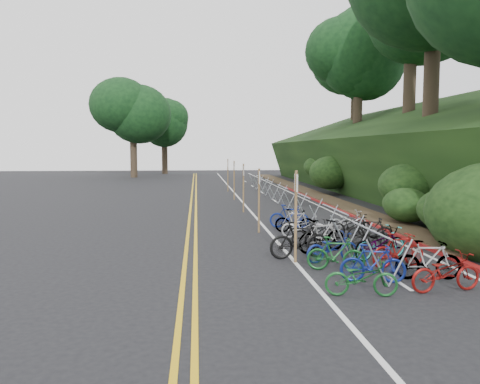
{
  "coord_description": "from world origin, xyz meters",
  "views": [
    {
      "loc": [
        -1.8,
        -12.83,
        3.24
      ],
      "look_at": [
        0.16,
        8.24,
        1.3
      ],
      "focal_mm": 35.0,
      "sensor_mm": 36.0,
      "label": 1
    }
  ],
  "objects": [
    {
      "name": "bike_rack_front",
      "position": [
        2.67,
        -1.21,
        0.84
      ],
      "size": [
        1.14,
        2.73,
        1.17
      ],
      "color": "#969BA5",
      "rests_on": "ground"
    },
    {
      "name": "bike_valet",
      "position": [
        2.94,
        1.08,
        0.46
      ],
      "size": [
        3.11,
        10.65,
        1.05
      ],
      "color": "#144C1E",
      "rests_on": "ground"
    },
    {
      "name": "bike_front",
      "position": [
        1.24,
        0.61,
        0.56
      ],
      "size": [
        0.76,
        1.91,
        1.12
      ],
      "primitive_type": "imported",
      "rotation": [
        0.0,
        0.0,
        1.7
      ],
      "color": "black",
      "rests_on": "ground"
    },
    {
      "name": "signpost_near",
      "position": [
        1.0,
        0.12,
        1.51
      ],
      "size": [
        0.08,
        0.4,
        2.64
      ],
      "color": "brown",
      "rests_on": "ground"
    },
    {
      "name": "tree_cluster",
      "position": [
        9.76,
        22.04,
        11.3
      ],
      "size": [
        32.28,
        53.9,
        18.09
      ],
      "color": "#2D2319",
      "rests_on": "ground"
    },
    {
      "name": "signposts_rest",
      "position": [
        0.6,
        14.0,
        1.43
      ],
      "size": [
        0.08,
        18.4,
        2.5
      ],
      "color": "brown",
      "rests_on": "ground"
    },
    {
      "name": "ground",
      "position": [
        0.0,
        0.0,
        0.0
      ],
      "size": [
        120.0,
        120.0,
        0.0
      ],
      "primitive_type": "plane",
      "color": "black",
      "rests_on": "ground"
    },
    {
      "name": "embankment",
      "position": [
        12.96,
        19.04,
        2.57
      ],
      "size": [
        14.3,
        48.14,
        9.11
      ],
      "color": "black",
      "rests_on": "ground"
    },
    {
      "name": "road_markings",
      "position": [
        0.63,
        10.1,
        0.0
      ],
      "size": [
        7.47,
        80.0,
        0.01
      ],
      "color": "gold",
      "rests_on": "ground"
    },
    {
      "name": "red_curb",
      "position": [
        5.7,
        12.0,
        0.05
      ],
      "size": [
        0.25,
        28.0,
        0.1
      ],
      "primitive_type": "cube",
      "color": "maroon",
      "rests_on": "ground"
    },
    {
      "name": "bike_racks_rest",
      "position": [
        3.0,
        13.0,
        0.85
      ],
      "size": [
        1.14,
        23.0,
        1.17
      ],
      "color": "#969BA5",
      "rests_on": "ground"
    }
  ]
}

